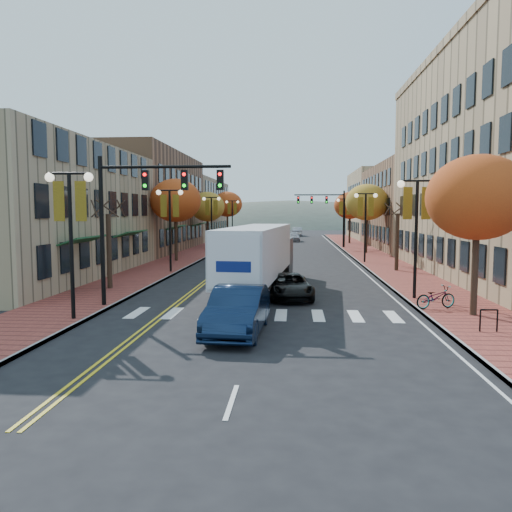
% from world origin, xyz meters
% --- Properties ---
extents(ground, '(200.00, 200.00, 0.00)m').
position_xyz_m(ground, '(0.00, 0.00, 0.00)').
color(ground, black).
rests_on(ground, ground).
extents(sidewalk_left, '(4.00, 85.00, 0.15)m').
position_xyz_m(sidewalk_left, '(-9.00, 32.50, 0.07)').
color(sidewalk_left, brown).
rests_on(sidewalk_left, ground).
extents(sidewalk_right, '(4.00, 85.00, 0.15)m').
position_xyz_m(sidewalk_right, '(9.00, 32.50, 0.07)').
color(sidewalk_right, brown).
rests_on(sidewalk_right, ground).
extents(building_left_near, '(12.00, 22.00, 9.00)m').
position_xyz_m(building_left_near, '(-17.00, 13.00, 4.50)').
color(building_left_near, '#9E8966').
rests_on(building_left_near, ground).
extents(building_left_mid, '(12.00, 24.00, 11.00)m').
position_xyz_m(building_left_mid, '(-17.00, 36.00, 5.50)').
color(building_left_mid, brown).
rests_on(building_left_mid, ground).
extents(building_left_far, '(12.00, 26.00, 9.50)m').
position_xyz_m(building_left_far, '(-17.00, 61.00, 4.75)').
color(building_left_far, '#9E8966').
rests_on(building_left_far, ground).
extents(building_right_mid, '(15.00, 24.00, 10.00)m').
position_xyz_m(building_right_mid, '(18.50, 42.00, 5.00)').
color(building_right_mid, brown).
rests_on(building_right_mid, ground).
extents(building_right_far, '(15.00, 20.00, 11.00)m').
position_xyz_m(building_right_far, '(18.50, 64.00, 5.50)').
color(building_right_far, '#9E8966').
rests_on(building_right_far, ground).
extents(tree_left_a, '(0.28, 0.28, 4.20)m').
position_xyz_m(tree_left_a, '(-9.00, 8.00, 2.25)').
color(tree_left_a, '#382619').
rests_on(tree_left_a, sidewalk_left).
extents(tree_left_b, '(4.48, 4.48, 7.21)m').
position_xyz_m(tree_left_b, '(-9.00, 24.00, 5.45)').
color(tree_left_b, '#382619').
rests_on(tree_left_b, sidewalk_left).
extents(tree_left_c, '(4.16, 4.16, 6.69)m').
position_xyz_m(tree_left_c, '(-9.00, 40.00, 5.05)').
color(tree_left_c, '#382619').
rests_on(tree_left_c, sidewalk_left).
extents(tree_left_d, '(4.61, 4.61, 7.42)m').
position_xyz_m(tree_left_d, '(-9.00, 58.00, 5.60)').
color(tree_left_d, '#382619').
rests_on(tree_left_d, sidewalk_left).
extents(tree_right_a, '(4.16, 4.16, 6.69)m').
position_xyz_m(tree_right_a, '(9.00, 2.00, 5.05)').
color(tree_right_a, '#382619').
rests_on(tree_right_a, sidewalk_right).
extents(tree_right_b, '(0.28, 0.28, 4.20)m').
position_xyz_m(tree_right_b, '(9.00, 18.00, 2.25)').
color(tree_right_b, '#382619').
rests_on(tree_right_b, sidewalk_right).
extents(tree_right_c, '(4.48, 4.48, 7.21)m').
position_xyz_m(tree_right_c, '(9.00, 34.00, 5.45)').
color(tree_right_c, '#382619').
rests_on(tree_right_c, sidewalk_right).
extents(tree_right_d, '(4.35, 4.35, 7.00)m').
position_xyz_m(tree_right_d, '(9.00, 50.00, 5.29)').
color(tree_right_d, '#382619').
rests_on(tree_right_d, sidewalk_right).
extents(lamp_left_a, '(1.96, 0.36, 6.05)m').
position_xyz_m(lamp_left_a, '(-7.50, 0.00, 4.29)').
color(lamp_left_a, black).
rests_on(lamp_left_a, ground).
extents(lamp_left_b, '(1.96, 0.36, 6.05)m').
position_xyz_m(lamp_left_b, '(-7.50, 16.00, 4.29)').
color(lamp_left_b, black).
rests_on(lamp_left_b, ground).
extents(lamp_left_c, '(1.96, 0.36, 6.05)m').
position_xyz_m(lamp_left_c, '(-7.50, 34.00, 4.29)').
color(lamp_left_c, black).
rests_on(lamp_left_c, ground).
extents(lamp_left_d, '(1.96, 0.36, 6.05)m').
position_xyz_m(lamp_left_d, '(-7.50, 52.00, 4.29)').
color(lamp_left_d, black).
rests_on(lamp_left_d, ground).
extents(lamp_right_a, '(1.96, 0.36, 6.05)m').
position_xyz_m(lamp_right_a, '(7.50, 6.00, 4.29)').
color(lamp_right_a, black).
rests_on(lamp_right_a, ground).
extents(lamp_right_b, '(1.96, 0.36, 6.05)m').
position_xyz_m(lamp_right_b, '(7.50, 24.00, 4.29)').
color(lamp_right_b, black).
rests_on(lamp_right_b, ground).
extents(lamp_right_c, '(1.96, 0.36, 6.05)m').
position_xyz_m(lamp_right_c, '(7.50, 42.00, 4.29)').
color(lamp_right_c, black).
rests_on(lamp_right_c, ground).
extents(traffic_mast_near, '(6.10, 0.35, 7.00)m').
position_xyz_m(traffic_mast_near, '(-5.48, 3.00, 4.92)').
color(traffic_mast_near, black).
rests_on(traffic_mast_near, ground).
extents(traffic_mast_far, '(6.10, 0.34, 7.00)m').
position_xyz_m(traffic_mast_far, '(5.48, 42.00, 4.92)').
color(traffic_mast_far, black).
rests_on(traffic_mast_far, ground).
extents(semi_truck, '(3.60, 14.92, 3.69)m').
position_xyz_m(semi_truck, '(-0.43, 8.16, 2.16)').
color(semi_truck, black).
rests_on(semi_truck, ground).
extents(navy_sedan, '(2.11, 5.35, 1.73)m').
position_xyz_m(navy_sedan, '(-0.60, -1.39, 0.87)').
color(navy_sedan, '#0D1B35').
rests_on(navy_sedan, ground).
extents(black_suv, '(2.67, 4.88, 1.30)m').
position_xyz_m(black_suv, '(1.22, 6.22, 0.65)').
color(black_suv, black).
rests_on(black_suv, ground).
extents(car_far_white, '(2.19, 4.63, 1.53)m').
position_xyz_m(car_far_white, '(-0.90, 56.85, 0.77)').
color(car_far_white, silver).
rests_on(car_far_white, ground).
extents(car_far_silver, '(2.06, 4.85, 1.40)m').
position_xyz_m(car_far_silver, '(1.25, 55.59, 0.70)').
color(car_far_silver, '#9D9BA3').
rests_on(car_far_silver, ground).
extents(car_far_oncoming, '(1.88, 4.90, 1.59)m').
position_xyz_m(car_far_oncoming, '(1.96, 72.27, 0.80)').
color(car_far_oncoming, '#B0B0B8').
rests_on(car_far_oncoming, ground).
extents(bicycle, '(2.05, 1.29, 1.02)m').
position_xyz_m(bicycle, '(7.80, 3.30, 0.66)').
color(bicycle, gray).
rests_on(bicycle, sidewalk_right).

